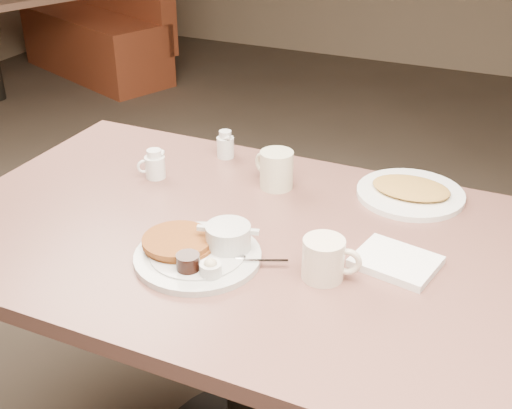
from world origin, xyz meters
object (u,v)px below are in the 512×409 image
at_px(main_plate, 201,249).
at_px(hash_plate, 411,192).
at_px(creamer_right, 225,145).
at_px(booth_back_left, 89,20).
at_px(diner_table, 253,294).
at_px(coffee_mug_far, 276,169).
at_px(coffee_mug_near, 325,258).
at_px(creamer_left, 155,165).

bearing_deg(main_plate, hash_plate, 53.42).
bearing_deg(creamer_right, booth_back_left, 134.39).
relative_size(diner_table, coffee_mug_far, 11.21).
height_order(diner_table, hash_plate, hash_plate).
relative_size(diner_table, coffee_mug_near, 11.39).
height_order(diner_table, main_plate, main_plate).
relative_size(coffee_mug_near, booth_back_left, 0.07).
distance_m(diner_table, creamer_right, 0.49).
xyz_separation_m(diner_table, main_plate, (-0.06, -0.13, 0.19)).
relative_size(coffee_mug_near, creamer_right, 1.65).
xyz_separation_m(diner_table, coffee_mug_near, (0.21, -0.09, 0.22)).
height_order(diner_table, coffee_mug_far, coffee_mug_far).
distance_m(creamer_left, booth_back_left, 3.43).
bearing_deg(creamer_left, creamer_right, 60.11).
distance_m(diner_table, main_plate, 0.24).
xyz_separation_m(diner_table, creamer_left, (-0.37, 0.16, 0.21)).
bearing_deg(diner_table, booth_back_left, 133.29).
relative_size(diner_table, hash_plate, 5.39).
relative_size(coffee_mug_near, coffee_mug_far, 0.98).
height_order(creamer_left, creamer_right, same).
xyz_separation_m(coffee_mug_far, creamer_right, (-0.20, 0.11, -0.01)).
bearing_deg(main_plate, diner_table, 65.15).
bearing_deg(creamer_left, hash_plate, 15.00).
height_order(coffee_mug_near, booth_back_left, booth_back_left).
relative_size(main_plate, booth_back_left, 0.19).
bearing_deg(booth_back_left, creamer_right, -45.61).
distance_m(main_plate, creamer_right, 0.53).
relative_size(main_plate, creamer_left, 4.56).
xyz_separation_m(coffee_mug_near, booth_back_left, (-2.79, 2.84, -0.39)).
bearing_deg(hash_plate, coffee_mug_far, -164.86).
bearing_deg(diner_table, main_plate, -114.85).
relative_size(coffee_mug_far, creamer_right, 1.67).
relative_size(creamer_left, hash_plate, 0.29).
xyz_separation_m(diner_table, booth_back_left, (-2.59, 2.75, -0.17)).
relative_size(main_plate, creamer_right, 4.56).
bearing_deg(booth_back_left, diner_table, -46.71).
relative_size(creamer_left, booth_back_left, 0.04).
relative_size(diner_table, main_plate, 4.11).
height_order(coffee_mug_near, hash_plate, coffee_mug_near).
distance_m(coffee_mug_near, coffee_mug_far, 0.43).
distance_m(diner_table, coffee_mug_far, 0.34).
bearing_deg(diner_table, hash_plate, 49.58).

